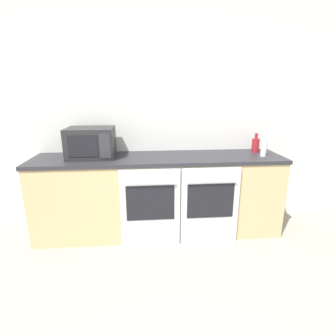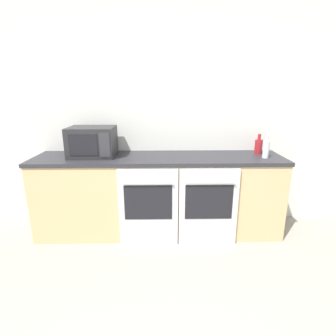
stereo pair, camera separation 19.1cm
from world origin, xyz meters
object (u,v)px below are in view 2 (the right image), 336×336
Objects in this scene: oven_left at (148,207)px; bottle_clear at (266,149)px; oven_right at (208,207)px; bottle_red at (258,146)px; microwave at (92,142)px.

bottle_clear is at bearing 10.26° from oven_left.
oven_right is 3.75× the size of bottle_red.
microwave is at bearing 150.91° from oven_left.
bottle_clear reaches higher than oven_right.
bottle_clear reaches higher than bottle_red.
oven_right is at bearing 0.00° from oven_left.
microwave is 1.84m from bottle_red.
microwave reaches higher than oven_left.
oven_right is at bearing -15.46° from microwave.
microwave reaches higher than bottle_clear.
oven_right is 1.41m from microwave.
oven_left is 1.38m from bottle_clear.
oven_left is 1.00× the size of oven_right.
oven_right is 0.92m from bottle_red.
oven_right is 0.86m from bottle_clear.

